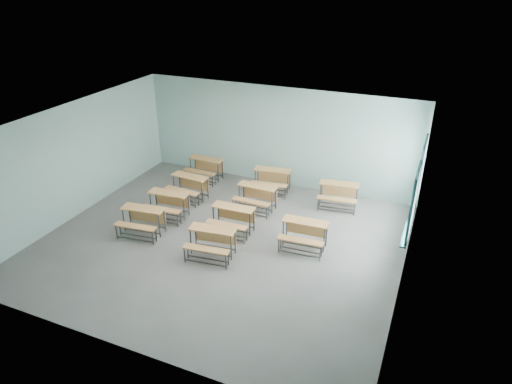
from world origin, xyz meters
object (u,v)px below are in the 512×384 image
desk_unit_r3c2 (339,192)px  desk_unit_r0c0 (142,218)px  desk_unit_r1c0 (168,201)px  desk_unit_r2c0 (188,184)px  desk_unit_r3c1 (272,178)px  desk_unit_r1c2 (304,231)px  desk_unit_r0c1 (211,239)px  desk_unit_r3c0 (205,166)px  desk_unit_r1c1 (232,216)px  desk_unit_r2c1 (256,194)px

desk_unit_r3c2 → desk_unit_r0c0: bearing=-148.2°
desk_unit_r1c0 → desk_unit_r2c0: size_ratio=0.99×
desk_unit_r3c1 → desk_unit_r1c2: bearing=-61.8°
desk_unit_r0c1 → desk_unit_r1c0: bearing=141.5°
desk_unit_r1c2 → desk_unit_r2c0: same height
desk_unit_r0c0 → desk_unit_r3c0: bearing=85.4°
desk_unit_r0c1 → desk_unit_r1c0: same height
desk_unit_r0c1 → desk_unit_r1c1: same height
desk_unit_r3c2 → desk_unit_r2c0: bearing=-170.7°
desk_unit_r0c0 → desk_unit_r2c1: 3.33m
desk_unit_r1c0 → desk_unit_r3c2: size_ratio=0.98×
desk_unit_r0c0 → desk_unit_r0c1: (2.19, -0.22, 0.00)m
desk_unit_r1c0 → desk_unit_r1c1: same height
desk_unit_r1c2 → desk_unit_r3c2: 2.53m
desk_unit_r0c0 → desk_unit_r2c1: same height
desk_unit_r0c0 → desk_unit_r3c1: same height
desk_unit_r1c0 → desk_unit_r1c1: 2.05m
desk_unit_r2c1 → desk_unit_r1c2: bearing=-35.0°
desk_unit_r1c0 → desk_unit_r3c2: bearing=25.7°
desk_unit_r3c0 → desk_unit_r3c2: bearing=-1.0°
desk_unit_r0c1 → desk_unit_r0c0: bearing=167.4°
desk_unit_r2c0 → desk_unit_r3c0: same height
desk_unit_r0c0 → desk_unit_r2c1: size_ratio=1.05×
desk_unit_r1c0 → desk_unit_r0c0: bearing=-100.8°
desk_unit_r1c2 → desk_unit_r3c0: size_ratio=1.02×
desk_unit_r0c1 → desk_unit_r3c2: same height
desk_unit_r0c0 → desk_unit_r1c0: (0.12, 1.05, 0.00)m
desk_unit_r0c0 → desk_unit_r1c0: same height
desk_unit_r0c0 → desk_unit_r3c1: (2.25, 3.72, 0.00)m
desk_unit_r1c1 → desk_unit_r3c2: same height
desk_unit_r0c0 → desk_unit_r3c2: (4.43, 3.54, 0.00)m
desk_unit_r0c1 → desk_unit_r3c0: bearing=113.7°
desk_unit_r1c0 → desk_unit_r3c1: same height
desk_unit_r1c1 → desk_unit_r3c1: bearing=86.2°
desk_unit_r2c0 → desk_unit_r3c1: (2.17, 1.44, 0.00)m
desk_unit_r1c1 → desk_unit_r3c0: bearing=128.3°
desk_unit_r1c0 → desk_unit_r3c1: (2.13, 2.67, 0.00)m
desk_unit_r0c0 → desk_unit_r3c0: 3.72m
desk_unit_r1c0 → desk_unit_r2c0: bearing=87.6°
desk_unit_r1c2 → desk_unit_r2c0: (-4.09, 1.26, 0.00)m
desk_unit_r0c1 → desk_unit_r1c1: size_ratio=1.05×
desk_unit_r2c1 → desk_unit_r1c0: bearing=-145.2°
desk_unit_r3c0 → desk_unit_r2c0: bearing=-79.9°
desk_unit_r3c0 → desk_unit_r3c1: size_ratio=0.94×
desk_unit_r1c2 → desk_unit_r2c1: bearing=140.0°
desk_unit_r3c0 → desk_unit_r1c1: bearing=-48.4°
desk_unit_r2c0 → desk_unit_r3c0: bearing=103.9°
desk_unit_r1c1 → desk_unit_r3c0: size_ratio=1.01×
desk_unit_r0c0 → desk_unit_r0c1: size_ratio=1.00×
desk_unit_r1c0 → desk_unit_r2c1: same height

